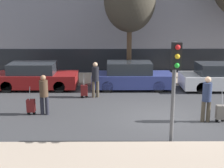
% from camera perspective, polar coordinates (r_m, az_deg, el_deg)
% --- Properties ---
extents(ground_plane, '(80.00, 80.00, 0.00)m').
position_cam_1_polar(ground_plane, '(12.46, 9.51, -6.17)').
color(ground_plane, '#38383A').
extents(sidewalk_near, '(28.00, 2.50, 0.12)m').
position_cam_1_polar(sidewalk_near, '(9.06, 13.60, -13.72)').
color(sidewalk_near, tan).
rests_on(sidewalk_near, ground_plane).
extents(sidewalk_far, '(28.00, 3.00, 0.12)m').
position_cam_1_polar(sidewalk_far, '(19.12, 6.01, 1.03)').
color(sidewalk_far, tan).
rests_on(sidewalk_far, ground_plane).
extents(parked_car_0, '(4.34, 1.86, 1.41)m').
position_cam_1_polar(parked_car_0, '(17.15, -13.82, 1.31)').
color(parked_car_0, maroon).
rests_on(parked_car_0, ground_plane).
extents(parked_car_1, '(4.25, 1.72, 1.46)m').
position_cam_1_polar(parked_car_1, '(16.65, 3.54, 1.40)').
color(parked_car_1, navy).
rests_on(parked_car_1, ground_plane).
extents(parked_car_2, '(4.52, 1.82, 1.42)m').
position_cam_1_polar(parked_car_2, '(17.45, 19.70, 1.13)').
color(parked_car_2, silver).
rests_on(parked_car_2, ground_plane).
extents(pedestrian_left, '(0.35, 0.34, 1.63)m').
position_cam_1_polar(pedestrian_left, '(12.73, -12.36, -1.53)').
color(pedestrian_left, '#23232D').
rests_on(pedestrian_left, ground_plane).
extents(trolley_left, '(0.34, 0.29, 1.17)m').
position_cam_1_polar(trolley_left, '(13.01, -14.60, -3.85)').
color(trolley_left, maroon).
rests_on(trolley_left, ground_plane).
extents(pedestrian_center, '(0.35, 0.34, 1.72)m').
position_cam_1_polar(pedestrian_center, '(14.96, -3.07, 1.20)').
color(pedestrian_center, '#4C4233').
rests_on(pedestrian_center, ground_plane).
extents(trolley_center, '(0.34, 0.29, 1.17)m').
position_cam_1_polar(trolley_center, '(15.04, -5.12, -1.13)').
color(trolley_center, maroon).
rests_on(trolley_center, ground_plane).
extents(pedestrian_right, '(0.35, 0.34, 1.75)m').
position_cam_1_polar(pedestrian_right, '(12.14, 16.95, -2.18)').
color(pedestrian_right, '#4C4233').
rests_on(pedestrian_right, ground_plane).
extents(trolley_right, '(0.34, 0.29, 1.19)m').
position_cam_1_polar(trolley_right, '(12.46, 19.21, -4.89)').
color(trolley_right, slate).
rests_on(trolley_right, ground_plane).
extents(traffic_light, '(0.28, 0.47, 3.21)m').
position_cam_1_polar(traffic_light, '(9.58, 11.46, 2.13)').
color(traffic_light, '#515154').
rests_on(traffic_light, ground_plane).
extents(bare_tree_near_crossing, '(2.89, 2.89, 6.31)m').
position_cam_1_polar(bare_tree_near_crossing, '(17.97, 3.26, 14.98)').
color(bare_tree_near_crossing, '#4C3826').
rests_on(bare_tree_near_crossing, sidewalk_far).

